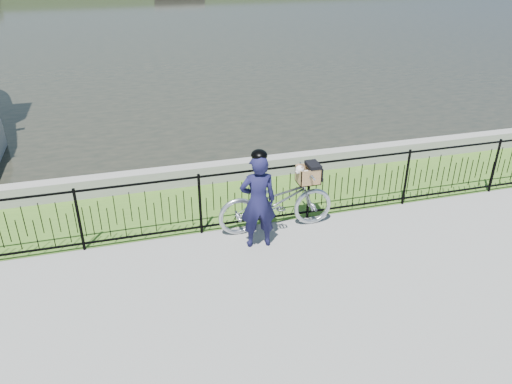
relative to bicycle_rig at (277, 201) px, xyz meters
name	(u,v)px	position (x,y,z in m)	size (l,w,h in m)	color
ground	(283,276)	(-0.33, -1.40, -0.56)	(120.00, 120.00, 0.00)	gray
grass_strip	(242,200)	(-0.33, 1.20, -0.55)	(60.00, 2.00, 0.01)	#446D22
water	(140,7)	(-0.33, 31.60, -0.56)	(120.00, 120.00, 0.00)	black
quay_wall	(231,170)	(-0.33, 2.20, -0.36)	(60.00, 0.30, 0.40)	gray
fence	(256,197)	(-0.33, 0.20, 0.02)	(14.00, 0.06, 1.15)	black
bicycle_rig	(277,201)	(0.00, 0.00, 0.00)	(2.09, 0.73, 1.22)	#B5B9C2
cyclist	(258,200)	(-0.46, -0.43, 0.30)	(0.64, 0.45, 1.73)	#151439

